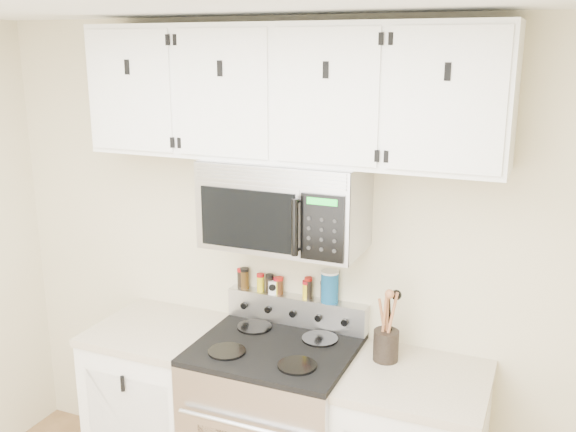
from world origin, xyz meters
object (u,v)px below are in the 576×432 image
object	(u,v)px
microwave	(285,204)
utensil_crock	(386,343)
range	(275,430)
salt_canister	(330,286)

from	to	relation	value
microwave	utensil_crock	xyz separation A→B (m)	(0.52, -0.00, -0.62)
range	salt_canister	size ratio (longest dim) A/B	6.62
range	utensil_crock	distance (m)	0.75
range	salt_canister	bearing A→B (deg)	57.43
utensil_crock	range	bearing A→B (deg)	-166.61
range	utensil_crock	xyz separation A→B (m)	(0.52, 0.12, 0.52)
microwave	salt_canister	size ratio (longest dim) A/B	4.57
range	salt_canister	distance (m)	0.77
microwave	utensil_crock	distance (m)	0.81
utensil_crock	salt_canister	bearing A→B (deg)	154.89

